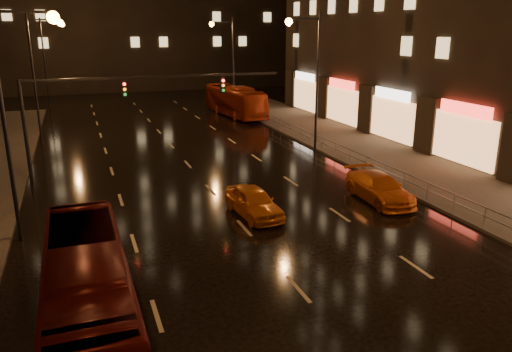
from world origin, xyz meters
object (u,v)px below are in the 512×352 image
Objects in this scene: taxi_far at (379,188)px; bus_red at (88,291)px; taxi_near at (254,202)px; bus_curb at (235,101)px.

bus_red is at bearing -151.97° from taxi_far.
taxi_far is at bearing -7.00° from taxi_near.
bus_curb is 28.57m from taxi_far.
taxi_far is at bearing 25.71° from bus_red.
bus_red is at bearing -119.08° from bus_curb.
taxi_near is (7.95, 7.58, -0.68)m from bus_red.
taxi_near is at bearing -110.92° from bus_curb.
bus_red reaches higher than taxi_far.
taxi_far is (15.00, 7.38, -0.68)m from bus_red.
bus_curb is (16.00, 35.93, 0.14)m from bus_red.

